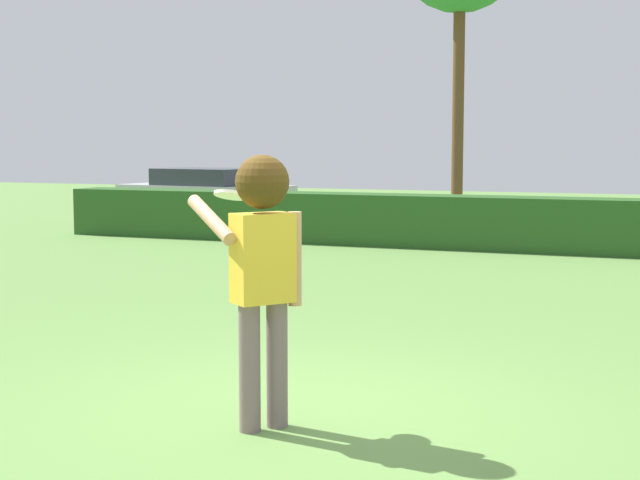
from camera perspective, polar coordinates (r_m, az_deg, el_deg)
name	(u,v)px	position (r m, az deg, el deg)	size (l,w,h in m)	color
ground_plane	(293,413)	(6.64, -1.63, -10.43)	(60.00, 60.00, 0.00)	#638F44
person	(262,254)	(6.08, -3.53, -0.85)	(0.84, 0.47, 1.79)	slate
frisbee	(231,195)	(6.51, -5.38, 2.73)	(0.25, 0.24, 0.09)	white
hedge_row	(534,224)	(16.64, 12.85, 0.93)	(18.42, 0.90, 0.93)	#285420
parked_car_silver	(205,192)	(23.02, -6.96, 2.93)	(4.39, 2.26, 1.25)	#B7B7BC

